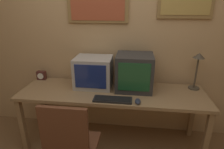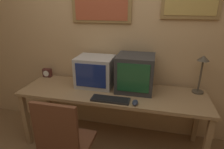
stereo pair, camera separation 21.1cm
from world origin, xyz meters
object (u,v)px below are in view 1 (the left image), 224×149
desk_lamp (198,64)px  keyboard_main (113,99)px  monitor_left (94,72)px  mouse_near_keyboard (138,101)px  monitor_right (134,72)px  desk_clock (42,75)px

desk_lamp → keyboard_main: bearing=-155.9°
keyboard_main → desk_lamp: desk_lamp is taller
keyboard_main → desk_lamp: bearing=24.1°
monitor_left → mouse_near_keyboard: 0.67m
mouse_near_keyboard → keyboard_main: bearing=175.8°
monitor_right → keyboard_main: monitor_right is taller
monitor_right → desk_clock: size_ratio=3.66×
monitor_right → mouse_near_keyboard: monitor_right is taller
keyboard_main → desk_lamp: (0.93, 0.42, 0.30)m
mouse_near_keyboard → desk_clock: (-1.29, 0.49, 0.04)m
monitor_left → monitor_right: size_ratio=1.04×
mouse_near_keyboard → monitor_left: bearing=145.8°
desk_lamp → desk_clock: bearing=178.5°
monitor_left → desk_clock: 0.77m
monitor_left → keyboard_main: bearing=-51.6°
monitor_left → desk_lamp: size_ratio=1.00×
mouse_near_keyboard → desk_lamp: bearing=33.1°
monitor_left → keyboard_main: monitor_left is taller
mouse_near_keyboard → desk_clock: bearing=159.2°
keyboard_main → monitor_right: bearing=57.1°
keyboard_main → desk_clock: size_ratio=3.56×
keyboard_main → desk_lamp: 1.07m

